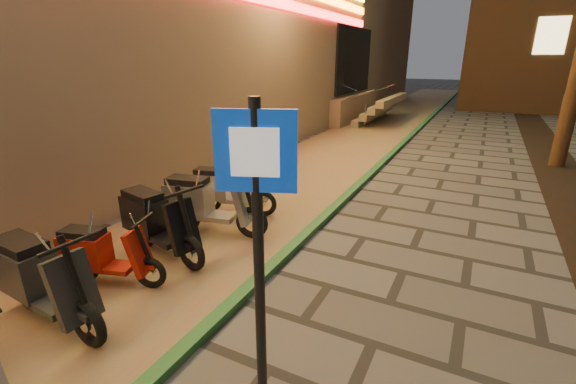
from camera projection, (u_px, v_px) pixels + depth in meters
The scene contains 8 objects.
parking_strip at pixel (328, 157), 11.97m from camera, with size 3.40×60.00×0.01m, color #8C7251.
green_curb at pixel (382, 162), 11.23m from camera, with size 0.18×60.00×0.10m, color #256530.
pedestrian_sign at pixel (258, 226), 2.89m from camera, with size 0.56×0.25×2.70m.
scooter_5 at pixel (39, 279), 4.40m from camera, with size 1.81×0.63×1.28m.
scooter_6 at pixel (101, 254), 5.18m from camera, with size 1.46×0.76×1.03m.
scooter_7 at pixel (155, 221), 5.97m from camera, with size 1.81×0.82×1.27m.
scooter_8 at pixel (204, 203), 6.68m from camera, with size 1.85×0.84×1.30m.
scooter_9 at pixel (224, 189), 7.55m from camera, with size 1.67×0.83×1.18m.
Camera 1 is at (1.55, -0.96, 2.95)m, focal length 24.00 mm.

